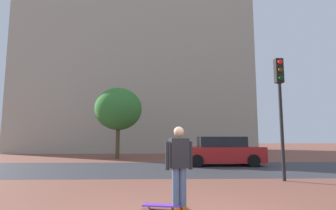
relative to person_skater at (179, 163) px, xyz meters
The scene contains 8 objects.
ground_plane 9.21m from the person_skater, 89.82° to the left, with size 120.00×120.00×0.00m, color brown.
street_asphalt_strip 7.62m from the person_skater, 89.78° to the left, with size 120.00×6.67×0.00m, color #38383D.
landmark_building 27.75m from the person_skater, 97.30° to the left, with size 24.85×12.04×31.95m.
person_skater is the anchor object (origin of this frame).
skateboard 0.95m from the person_skater, behind, with size 0.82×0.34×0.11m.
car_red 9.51m from the person_skater, 71.73° to the left, with size 4.44×1.96×1.56m.
traffic_light_pole 5.78m from the person_skater, 42.88° to the left, with size 0.28×0.34×4.38m.
tree_curb_far 14.56m from the person_skater, 104.08° to the left, with size 3.44×3.44×5.16m.
Camera 1 is at (-0.43, -4.90, 1.49)m, focal length 28.55 mm.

